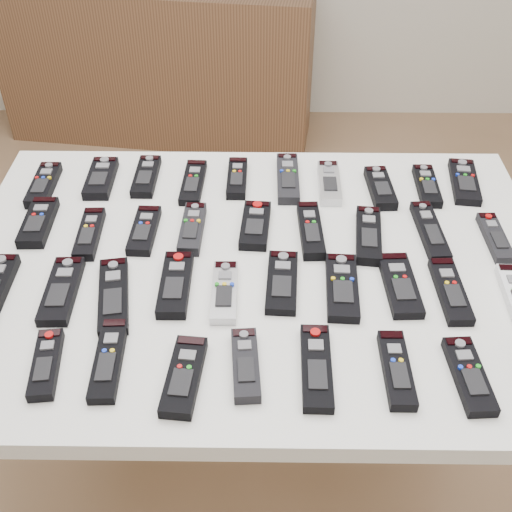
{
  "coord_description": "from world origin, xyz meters",
  "views": [
    {
      "loc": [
        0.05,
        -1.14,
        1.66
      ],
      "look_at": [
        0.03,
        -0.14,
        0.8
      ],
      "focal_mm": 45.0,
      "sensor_mm": 36.0,
      "label": 1
    }
  ],
  "objects_px": {
    "remote_14": "(255,225)",
    "remote_36": "(469,376)",
    "remote_22": "(175,284)",
    "remote_33": "(246,365)",
    "remote_21": "(114,295)",
    "remote_0": "(44,185)",
    "remote_1": "(101,178)",
    "sideboard": "(157,64)",
    "remote_5": "(288,178)",
    "remote_34": "(316,367)",
    "remote_26": "(400,285)",
    "remote_6": "(329,183)",
    "remote_8": "(427,186)",
    "remote_16": "(368,235)",
    "remote_9": "(464,182)",
    "remote_10": "(38,222)",
    "remote_20": "(62,290)",
    "remote_13": "(192,229)",
    "remote_32": "(184,376)",
    "remote_12": "(144,230)",
    "remote_24": "(282,282)",
    "remote_18": "(495,238)",
    "remote_35": "(397,369)",
    "remote_15": "(311,230)",
    "remote_17": "(430,231)",
    "remote_25": "(342,287)",
    "remote_3": "(193,182)",
    "remote_31": "(109,360)",
    "remote_23": "(224,292)",
    "remote_30": "(46,364)",
    "remote_11": "(89,234)",
    "remote_2": "(146,176)",
    "remote_4": "(237,178)",
    "remote_7": "(380,188)",
    "remote_27": "(450,291)"
  },
  "relations": [
    {
      "from": "remote_6",
      "to": "remote_21",
      "type": "xyz_separation_m",
      "value": [
        -0.45,
        -0.39,
        -0.0
      ]
    },
    {
      "from": "remote_1",
      "to": "remote_33",
      "type": "bearing_deg",
      "value": -58.34
    },
    {
      "from": "remote_33",
      "to": "remote_13",
      "type": "bearing_deg",
      "value": 104.08
    },
    {
      "from": "remote_14",
      "to": "remote_36",
      "type": "height_order",
      "value": "same"
    },
    {
      "from": "remote_12",
      "to": "remote_34",
      "type": "bearing_deg",
      "value": -44.97
    },
    {
      "from": "remote_21",
      "to": "sideboard",
      "type": "bearing_deg",
      "value": 86.5
    },
    {
      "from": "remote_2",
      "to": "remote_36",
      "type": "distance_m",
      "value": 0.89
    },
    {
      "from": "remote_5",
      "to": "remote_14",
      "type": "distance_m",
      "value": 0.2
    },
    {
      "from": "remote_32",
      "to": "remote_35",
      "type": "relative_size",
      "value": 1.01
    },
    {
      "from": "remote_21",
      "to": "remote_25",
      "type": "xyz_separation_m",
      "value": [
        0.45,
        0.03,
        0.0
      ]
    },
    {
      "from": "remote_9",
      "to": "remote_18",
      "type": "xyz_separation_m",
      "value": [
        0.02,
        -0.21,
        -0.0
      ]
    },
    {
      "from": "remote_22",
      "to": "remote_25",
      "type": "relative_size",
      "value": 0.98
    },
    {
      "from": "remote_0",
      "to": "remote_1",
      "type": "bearing_deg",
      "value": 12.49
    },
    {
      "from": "remote_22",
      "to": "remote_33",
      "type": "relative_size",
      "value": 1.15
    },
    {
      "from": "remote_30",
      "to": "remote_35",
      "type": "bearing_deg",
      "value": -7.08
    },
    {
      "from": "remote_2",
      "to": "remote_14",
      "type": "xyz_separation_m",
      "value": [
        0.27,
        -0.19,
        0.0
      ]
    },
    {
      "from": "remote_5",
      "to": "remote_26",
      "type": "xyz_separation_m",
      "value": [
        0.21,
        -0.38,
        -0.0
      ]
    },
    {
      "from": "remote_25",
      "to": "remote_1",
      "type": "bearing_deg",
      "value": 148.44
    },
    {
      "from": "remote_15",
      "to": "remote_21",
      "type": "xyz_separation_m",
      "value": [
        -0.4,
        -0.21,
        -0.0
      ]
    },
    {
      "from": "remote_36",
      "to": "remote_21",
      "type": "bearing_deg",
      "value": 159.83
    },
    {
      "from": "remote_7",
      "to": "remote_14",
      "type": "bearing_deg",
      "value": -156.97
    },
    {
      "from": "remote_6",
      "to": "remote_33",
      "type": "distance_m",
      "value": 0.59
    },
    {
      "from": "remote_10",
      "to": "remote_25",
      "type": "distance_m",
      "value": 0.69
    },
    {
      "from": "remote_16",
      "to": "remote_18",
      "type": "distance_m",
      "value": 0.27
    },
    {
      "from": "remote_8",
      "to": "remote_20",
      "type": "height_order",
      "value": "same"
    },
    {
      "from": "remote_32",
      "to": "remote_24",
      "type": "bearing_deg",
      "value": 59.93
    },
    {
      "from": "remote_3",
      "to": "remote_22",
      "type": "distance_m",
      "value": 0.36
    },
    {
      "from": "remote_10",
      "to": "remote_21",
      "type": "distance_m",
      "value": 0.31
    },
    {
      "from": "remote_31",
      "to": "remote_32",
      "type": "height_order",
      "value": "remote_32"
    },
    {
      "from": "remote_17",
      "to": "remote_33",
      "type": "distance_m",
      "value": 0.55
    },
    {
      "from": "remote_8",
      "to": "remote_11",
      "type": "relative_size",
      "value": 0.97
    },
    {
      "from": "sideboard",
      "to": "remote_23",
      "type": "distance_m",
      "value": 2.1
    },
    {
      "from": "remote_8",
      "to": "remote_16",
      "type": "relative_size",
      "value": 0.88
    },
    {
      "from": "remote_14",
      "to": "remote_22",
      "type": "bearing_deg",
      "value": -124.9
    },
    {
      "from": "remote_20",
      "to": "remote_32",
      "type": "bearing_deg",
      "value": -40.19
    },
    {
      "from": "remote_23",
      "to": "remote_8",
      "type": "bearing_deg",
      "value": 38.14
    },
    {
      "from": "remote_0",
      "to": "remote_20",
      "type": "height_order",
      "value": "remote_0"
    },
    {
      "from": "sideboard",
      "to": "remote_9",
      "type": "bearing_deg",
      "value": -51.12
    },
    {
      "from": "remote_5",
      "to": "remote_34",
      "type": "relative_size",
      "value": 1.05
    },
    {
      "from": "remote_14",
      "to": "remote_26",
      "type": "xyz_separation_m",
      "value": [
        0.29,
        -0.19,
        -0.0
      ]
    },
    {
      "from": "remote_18",
      "to": "remote_35",
      "type": "distance_m",
      "value": 0.46
    },
    {
      "from": "remote_8",
      "to": "remote_32",
      "type": "height_order",
      "value": "remote_32"
    },
    {
      "from": "remote_16",
      "to": "remote_27",
      "type": "height_order",
      "value": "remote_16"
    },
    {
      "from": "remote_0",
      "to": "remote_1",
      "type": "height_order",
      "value": "same"
    },
    {
      "from": "remote_4",
      "to": "remote_9",
      "type": "height_order",
      "value": "remote_4"
    },
    {
      "from": "remote_11",
      "to": "remote_35",
      "type": "relative_size",
      "value": 1.0
    },
    {
      "from": "remote_9",
      "to": "remote_34",
      "type": "distance_m",
      "value": 0.7
    },
    {
      "from": "remote_17",
      "to": "remote_25",
      "type": "relative_size",
      "value": 1.08
    },
    {
      "from": "remote_0",
      "to": "remote_12",
      "type": "distance_m",
      "value": 0.32
    },
    {
      "from": "remote_24",
      "to": "remote_34",
      "type": "xyz_separation_m",
      "value": [
        0.06,
        -0.22,
        0.0
      ]
    }
  ]
}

